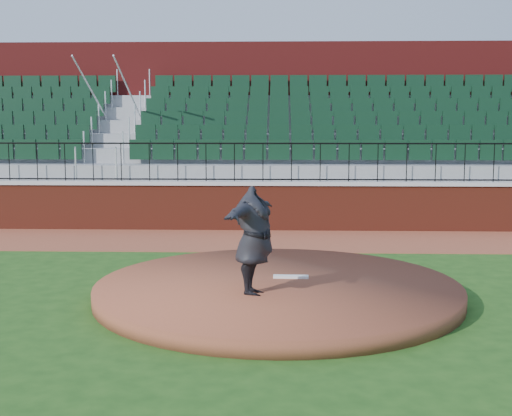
# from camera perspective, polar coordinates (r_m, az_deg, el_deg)

# --- Properties ---
(ground) EXTENTS (90.00, 90.00, 0.00)m
(ground) POSITION_cam_1_polar(r_m,az_deg,el_deg) (11.59, -0.25, -7.35)
(ground) COLOR #1F4814
(ground) RESTS_ON ground
(warning_track) EXTENTS (34.00, 3.20, 0.01)m
(warning_track) POSITION_cam_1_polar(r_m,az_deg,el_deg) (16.87, 0.44, -2.65)
(warning_track) COLOR brown
(warning_track) RESTS_ON ground
(field_wall) EXTENTS (34.00, 0.35, 1.20)m
(field_wall) POSITION_cam_1_polar(r_m,az_deg,el_deg) (18.36, 0.57, 0.05)
(field_wall) COLOR maroon
(field_wall) RESTS_ON ground
(wall_cap) EXTENTS (34.00, 0.45, 0.10)m
(wall_cap) POSITION_cam_1_polar(r_m,az_deg,el_deg) (18.28, 0.58, 2.07)
(wall_cap) COLOR #B7B7B7
(wall_cap) RESTS_ON field_wall
(wall_railing) EXTENTS (34.00, 0.05, 1.00)m
(wall_railing) POSITION_cam_1_polar(r_m,az_deg,el_deg) (18.24, 0.58, 3.79)
(wall_railing) COLOR black
(wall_railing) RESTS_ON wall_cap
(seating_stands) EXTENTS (34.00, 5.10, 4.60)m
(seating_stands) POSITION_cam_1_polar(r_m,az_deg,el_deg) (20.94, 0.75, 5.62)
(seating_stands) COLOR gray
(seating_stands) RESTS_ON ground
(concourse_wall) EXTENTS (34.00, 0.50, 5.50)m
(concourse_wall) POSITION_cam_1_polar(r_m,az_deg,el_deg) (23.73, 0.89, 6.92)
(concourse_wall) COLOR maroon
(concourse_wall) RESTS_ON ground
(pitchers_mound) EXTENTS (6.03, 6.03, 0.25)m
(pitchers_mound) POSITION_cam_1_polar(r_m,az_deg,el_deg) (11.52, 1.80, -6.80)
(pitchers_mound) COLOR brown
(pitchers_mound) RESTS_ON ground
(pitching_rubber) EXTENTS (0.60, 0.17, 0.04)m
(pitching_rubber) POSITION_cam_1_polar(r_m,az_deg,el_deg) (11.85, 2.90, -5.69)
(pitching_rubber) COLOR white
(pitching_rubber) RESTS_ON pitchers_mound
(pitcher) EXTENTS (1.05, 2.15, 1.68)m
(pitcher) POSITION_cam_1_polar(r_m,az_deg,el_deg) (10.60, -0.17, -2.70)
(pitcher) COLOR black
(pitcher) RESTS_ON pitchers_mound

